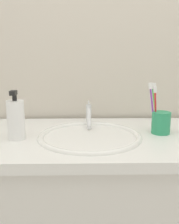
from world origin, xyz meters
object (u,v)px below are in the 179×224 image
Objects in this scene: faucet at (89,115)px; toothbrush_red at (156,106)px; toothbrush_purple at (152,104)px; soap_dispenser at (16,119)px; toothbrush_green at (155,104)px; toothbrush_yellow at (155,104)px; toothbrush_cup at (161,123)px.

toothbrush_red is (0.26, -0.13, 0.06)m from faucet.
faucet is 0.29m from toothbrush_purple.
toothbrush_red is 0.99× the size of soap_dispenser.
toothbrush_purple is 0.52m from soap_dispenser.
toothbrush_green is 0.03m from toothbrush_red.
soap_dispenser reaches higher than faucet.
toothbrush_yellow is 0.99× the size of toothbrush_purple.
soap_dispenser is (-0.55, -0.06, 0.03)m from toothbrush_cup.
soap_dispenser is at bearing -169.26° from toothbrush_green.
toothbrush_yellow is at bearing 7.77° from soap_dispenser.
toothbrush_yellow is 0.03m from toothbrush_green.
toothbrush_cup is at bearing -67.13° from toothbrush_green.
faucet is 0.29m from toothbrush_green.
toothbrush_purple is 0.02m from toothbrush_red.
toothbrush_yellow is at bearing 97.95° from toothbrush_red.
toothbrush_cup is 0.48× the size of toothbrush_red.
toothbrush_green is 1.05× the size of soap_dispenser.
soap_dispenser is at bearing -144.11° from faucet.
toothbrush_green is at bearing 81.66° from toothbrush_red.
faucet is 0.93× the size of toothbrush_red.
faucet is at bearing 152.04° from toothbrush_purple.
toothbrush_green reaches higher than faucet.
toothbrush_purple is at bearing -172.97° from toothbrush_red.
toothbrush_red is 0.53m from soap_dispenser.
toothbrush_green is 1.06× the size of toothbrush_red.
toothbrush_red is at bearing 7.03° from toothbrush_purple.
toothbrush_cup is 0.45× the size of toothbrush_yellow.
toothbrush_purple is at bearing -154.04° from toothbrush_yellow.
toothbrush_purple is 1.09× the size of toothbrush_red.
toothbrush_cup is (0.28, -0.14, -0.00)m from faucet.
soap_dispenser is (-0.27, -0.20, 0.03)m from faucet.
toothbrush_yellow is at bearing -25.48° from faucet.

